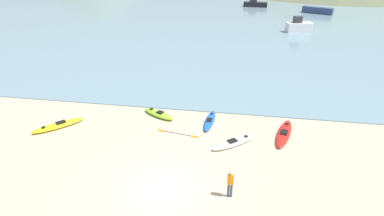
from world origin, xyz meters
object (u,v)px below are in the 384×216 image
at_px(person_near_foreground, 230,182).
at_px(moored_boat_1, 318,10).
at_px(kayak_on_sand_2, 59,125).
at_px(kayak_on_sand_0, 284,133).
at_px(kayak_on_sand_4, 234,142).
at_px(moored_boat_0, 255,4).
at_px(moored_boat_2, 299,26).
at_px(kayak_on_sand_3, 210,121).
at_px(loose_paddle, 178,134).
at_px(kayak_on_sand_1, 159,114).

bearing_deg(person_near_foreground, moored_boat_1, 74.36).
relative_size(kayak_on_sand_2, person_near_foreground, 1.88).
xyz_separation_m(kayak_on_sand_0, kayak_on_sand_4, (-3.10, -1.46, -0.03)).
distance_m(kayak_on_sand_0, moored_boat_0, 51.89).
distance_m(kayak_on_sand_2, moored_boat_2, 36.41).
relative_size(kayak_on_sand_4, moored_boat_0, 0.58).
xyz_separation_m(moored_boat_0, moored_boat_1, (11.53, -6.46, 0.01)).
relative_size(kayak_on_sand_3, kayak_on_sand_4, 0.98).
bearing_deg(kayak_on_sand_4, kayak_on_sand_3, 126.05).
height_order(moored_boat_2, loose_paddle, moored_boat_2).
height_order(kayak_on_sand_3, person_near_foreground, person_near_foreground).
bearing_deg(loose_paddle, moored_boat_2, 68.33).
bearing_deg(kayak_on_sand_3, kayak_on_sand_2, -167.30).
xyz_separation_m(kayak_on_sand_2, moored_boat_2, (19.92, 30.47, 0.69)).
height_order(kayak_on_sand_2, moored_boat_0, moored_boat_0).
xyz_separation_m(kayak_on_sand_4, moored_boat_0, (2.77, 53.35, 0.50)).
relative_size(kayak_on_sand_4, moored_boat_1, 0.53).
bearing_deg(moored_boat_0, moored_boat_1, -29.25).
height_order(kayak_on_sand_0, kayak_on_sand_1, kayak_on_sand_1).
relative_size(kayak_on_sand_2, loose_paddle, 1.04).
distance_m(kayak_on_sand_2, kayak_on_sand_3, 10.11).
bearing_deg(person_near_foreground, kayak_on_sand_1, 126.49).
relative_size(person_near_foreground, moored_boat_2, 0.39).
xyz_separation_m(kayak_on_sand_1, moored_boat_1, (19.69, 44.19, 0.47)).
relative_size(kayak_on_sand_2, moored_boat_1, 0.52).
bearing_deg(kayak_on_sand_4, moored_boat_0, 87.03).
distance_m(kayak_on_sand_4, person_near_foreground, 4.54).
bearing_deg(moored_boat_2, moored_boat_0, 103.76).
relative_size(kayak_on_sand_3, moored_boat_2, 0.74).
bearing_deg(kayak_on_sand_0, moored_boat_0, 90.37).
bearing_deg(loose_paddle, kayak_on_sand_3, 43.68).
relative_size(moored_boat_0, loose_paddle, 1.83).
bearing_deg(moored_boat_2, kayak_on_sand_1, -116.16).
bearing_deg(kayak_on_sand_3, kayak_on_sand_4, -53.95).
bearing_deg(kayak_on_sand_1, moored_boat_1, 65.98).
height_order(kayak_on_sand_3, moored_boat_1, moored_boat_1).
distance_m(kayak_on_sand_3, person_near_foreground, 7.09).
xyz_separation_m(kayak_on_sand_3, person_near_foreground, (1.64, -6.86, 0.75)).
bearing_deg(moored_boat_2, moored_boat_1, 69.85).
distance_m(kayak_on_sand_1, kayak_on_sand_4, 6.03).
height_order(kayak_on_sand_3, loose_paddle, kayak_on_sand_3).
height_order(moored_boat_1, loose_paddle, moored_boat_1).
xyz_separation_m(kayak_on_sand_3, kayak_on_sand_4, (1.74, -2.38, 0.00)).
relative_size(kayak_on_sand_0, moored_boat_1, 0.65).
distance_m(kayak_on_sand_1, kayak_on_sand_3, 3.68).
bearing_deg(moored_boat_1, moored_boat_0, 150.75).
xyz_separation_m(kayak_on_sand_0, kayak_on_sand_2, (-14.69, -1.30, -0.01)).
distance_m(kayak_on_sand_0, kayak_on_sand_2, 14.75).
xyz_separation_m(person_near_foreground, loose_paddle, (-3.51, 5.08, -0.86)).
distance_m(kayak_on_sand_1, moored_boat_2, 31.13).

